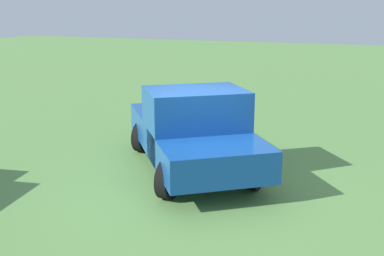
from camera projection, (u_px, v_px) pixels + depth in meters
ground_plane at (200, 182)px, 9.42m from camera, size 80.00×80.00×0.00m
pickup_truck at (193, 129)px, 9.92m from camera, size 4.92×4.47×1.79m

